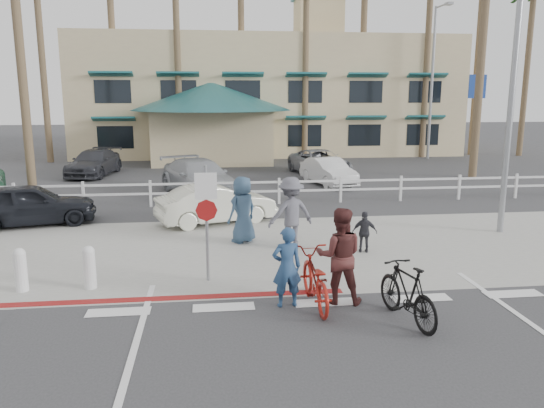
{
  "coord_description": "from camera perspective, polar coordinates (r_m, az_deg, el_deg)",
  "views": [
    {
      "loc": [
        -2.21,
        -9.15,
        4.06
      ],
      "look_at": [
        -0.74,
        3.25,
        1.5
      ],
      "focal_mm": 35.0,
      "sensor_mm": 36.0,
      "label": 1
    }
  ],
  "objects": [
    {
      "name": "palm_3",
      "position": [
        34.32,
        -10.17,
        16.33
      ],
      "size": [
        4.0,
        4.0,
        14.0
      ],
      "primitive_type": null,
      "color": "#20481B",
      "rests_on": "ground"
    },
    {
      "name": "sidewalk_plaza",
      "position": [
        14.41,
        2.33,
        -4.76
      ],
      "size": [
        22.0,
        7.0,
        0.01
      ],
      "primitive_type": "cube",
      "color": "gray",
      "rests_on": "ground"
    },
    {
      "name": "rail_fence",
      "position": [
        20.15,
        1.05,
        1.41
      ],
      "size": [
        29.4,
        0.16,
        1.0
      ],
      "primitive_type": null,
      "color": "silver",
      "rests_on": "ground"
    },
    {
      "name": "rider_black",
      "position": [
        10.56,
        7.27,
        -5.55
      ],
      "size": [
        1.06,
        0.89,
        1.93
      ],
      "primitive_type": "imported",
      "rotation": [
        0.0,
        0.0,
        2.95
      ],
      "color": "#4D2221",
      "rests_on": "ground"
    },
    {
      "name": "pedestrian_child",
      "position": [
        14.08,
        9.93,
        -3.01
      ],
      "size": [
        0.69,
        0.4,
        1.11
      ],
      "primitive_type": "imported",
      "rotation": [
        0.0,
        0.0,
        2.93
      ],
      "color": "#2A2B31",
      "rests_on": "ground"
    },
    {
      "name": "palm_5",
      "position": [
        34.79,
        3.64,
        15.58
      ],
      "size": [
        4.0,
        4.0,
        13.0
      ],
      "primitive_type": null,
      "color": "#20481B",
      "rests_on": "ground"
    },
    {
      "name": "parking_lot",
      "position": [
        27.54,
        -2.11,
        3.11
      ],
      "size": [
        50.0,
        16.0,
        0.01
      ],
      "primitive_type": "cube",
      "color": "#333335",
      "rests_on": "ground"
    },
    {
      "name": "palm_2",
      "position": [
        35.84,
        -16.84,
        17.42
      ],
      "size": [
        4.0,
        4.0,
        16.0
      ],
      "primitive_type": null,
      "color": "#20481B",
      "rests_on": "ground"
    },
    {
      "name": "rider_red",
      "position": [
        10.33,
        1.6,
        -6.81
      ],
      "size": [
        0.62,
        0.43,
        1.6
      ],
      "primitive_type": "imported",
      "rotation": [
        0.0,
        0.0,
        3.23
      ],
      "color": "navy",
      "rests_on": "ground"
    },
    {
      "name": "palm_8",
      "position": [
        39.74,
        21.36,
        15.79
      ],
      "size": [
        4.0,
        4.0,
        15.0
      ],
      "primitive_type": null,
      "color": "#20481B",
      "rests_on": "ground"
    },
    {
      "name": "palm_10",
      "position": [
        25.45,
        -25.5,
        14.87
      ],
      "size": [
        4.0,
        4.0,
        12.0
      ],
      "primitive_type": null,
      "color": "#20481B",
      "rests_on": "ground"
    },
    {
      "name": "bike_path",
      "position": [
        8.51,
        9.56,
        -17.04
      ],
      "size": [
        12.0,
        16.0,
        0.01
      ],
      "primitive_type": "cube",
      "color": "#333335",
      "rests_on": "ground"
    },
    {
      "name": "lot_car_3",
      "position": [
        24.62,
        6.07,
        3.49
      ],
      "size": [
        2.14,
        3.97,
        1.24
      ],
      "primitive_type": "imported",
      "rotation": [
        0.0,
        0.0,
        0.23
      ],
      "color": "silver",
      "rests_on": "ground"
    },
    {
      "name": "palm_6",
      "position": [
        36.87,
        9.84,
        18.34
      ],
      "size": [
        4.0,
        4.0,
        17.0
      ],
      "primitive_type": null,
      "color": "#20481B",
      "rests_on": "ground"
    },
    {
      "name": "curb_red",
      "position": [
        11.14,
        -10.53,
        -9.93
      ],
      "size": [
        7.0,
        0.25,
        0.02
      ],
      "primitive_type": "cube",
      "color": "maroon",
      "rests_on": "ground"
    },
    {
      "name": "palm_11",
      "position": [
        28.56,
        21.77,
        16.71
      ],
      "size": [
        4.0,
        4.0,
        14.0
      ],
      "primitive_type": null,
      "color": "#20481B",
      "rests_on": "ground"
    },
    {
      "name": "palm_1",
      "position": [
        35.61,
        -23.53,
        14.59
      ],
      "size": [
        4.0,
        4.0,
        13.0
      ],
      "primitive_type": null,
      "color": "#20481B",
      "rests_on": "ground"
    },
    {
      "name": "pedestrian_b",
      "position": [
        14.78,
        -3.18,
        -0.62
      ],
      "size": [
        1.09,
        1.04,
        1.88
      ],
      "primitive_type": "imported",
      "rotation": [
        0.0,
        0.0,
        3.81
      ],
      "color": "#2F4761",
      "rests_on": "ground"
    },
    {
      "name": "lot_car_2",
      "position": [
        22.65,
        -8.24,
        2.85
      ],
      "size": [
        2.72,
        4.21,
        1.33
      ],
      "primitive_type": "imported",
      "rotation": [
        0.0,
        0.0,
        0.32
      ],
      "color": "#17234C",
      "rests_on": "ground"
    },
    {
      "name": "palm_7",
      "position": [
        37.11,
        16.38,
        15.68
      ],
      "size": [
        4.0,
        4.0,
        14.0
      ],
      "primitive_type": null,
      "color": "#20481B",
      "rests_on": "ground"
    },
    {
      "name": "info_sign",
      "position": [
        35.14,
        20.95,
        8.78
      ],
      "size": [
        1.2,
        0.16,
        5.6
      ],
      "primitive_type": null,
      "color": "navy",
      "rests_on": "ground"
    },
    {
      "name": "lot_car_4",
      "position": [
        28.94,
        -18.6,
        4.23
      ],
      "size": [
        2.51,
        4.76,
        1.32
      ],
      "primitive_type": "imported",
      "rotation": [
        0.0,
        0.0,
        -0.15
      ],
      "color": "#2C2E34",
      "rests_on": "ground"
    },
    {
      "name": "car_red_compact",
      "position": [
        18.45,
        -24.62,
        -0.03
      ],
      "size": [
        4.26,
        2.53,
        1.36
      ],
      "primitive_type": "imported",
      "rotation": [
        0.0,
        0.0,
        1.82
      ],
      "color": "black",
      "rests_on": "ground"
    },
    {
      "name": "sign_post",
      "position": [
        11.64,
        -7.05,
        -1.45
      ],
      "size": [
        0.5,
        0.1,
        2.9
      ],
      "primitive_type": null,
      "color": "gray",
      "rests_on": "ground"
    },
    {
      "name": "bollard_1",
      "position": [
        12.37,
        -25.42,
        -6.42
      ],
      "size": [
        0.26,
        0.26,
        0.95
      ],
      "primitive_type": null,
      "color": "silver",
      "rests_on": "ground"
    },
    {
      "name": "building",
      "position": [
        40.4,
        -0.83,
        13.84
      ],
      "size": [
        28.0,
        16.0,
        11.3
      ],
      "primitive_type": null,
      "color": "#CEBA8D",
      "rests_on": "ground"
    },
    {
      "name": "cross_street",
      "position": [
        18.24,
        0.35,
        -1.26
      ],
      "size": [
        40.0,
        5.0,
        0.01
      ],
      "primitive_type": "cube",
      "color": "#333335",
      "rests_on": "ground"
    },
    {
      "name": "bike_red",
      "position": [
        10.5,
        4.58,
        -8.02
      ],
      "size": [
        0.77,
        2.08,
        1.08
      ],
      "primitive_type": "imported",
      "rotation": [
        0.0,
        0.0,
        3.17
      ],
      "color": "maroon",
      "rests_on": "ground"
    },
    {
      "name": "streetlight_0",
      "position": [
        17.05,
        24.52,
        12.05
      ],
      "size": [
        0.6,
        2.0,
        9.0
      ],
      "primitive_type": null,
      "color": "gray",
      "rests_on": "ground"
    },
    {
      "name": "ground",
      "position": [
        10.25,
        6.38,
        -11.82
      ],
      "size": [
        140.0,
        140.0,
        0.0
      ],
      "primitive_type": "plane",
      "color": "#333335"
    },
    {
      "name": "pedestrian_a",
      "position": [
        14.19,
        2.04,
        -0.99
      ],
      "size": [
        1.4,
        1.02,
        1.95
      ],
      "primitive_type": "imported",
      "rotation": [
        0.0,
        0.0,
        3.4
      ],
      "color": "#565660",
      "rests_on": "ground"
    },
    {
      "name": "palm_9",
      "position": [
        40.28,
        25.82,
        13.94
      ],
      "size": [
        4.0,
        4.0,
        13.0
      ],
      "primitive_type": null,
      "color": "#20481B",
      "rests_on": "ground"
    },
    {
      "name": "lot_car_5",
      "position": [
        27.69,
        5.17,
        4.47
      ],
      "size": [
        2.99,
        4.99,
        1.3
      ],
      "primitive_type": "imported",
      "rotation": [
        0.0,
        0.0,
        0.19
      ],
      "color": "gray",
      "rests_on": "ground"
    },
    {
      "name": "lot_car_1",
      "position": [
        22.1,
        -7.82,
        2.83
      ],
      "size": [
        3.84,
        5.48,
        1.47
      ],
      "primitive_type": "imported",
      "rotation": [
        0.0,
        0.0,
        0.39
      ],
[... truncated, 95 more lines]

